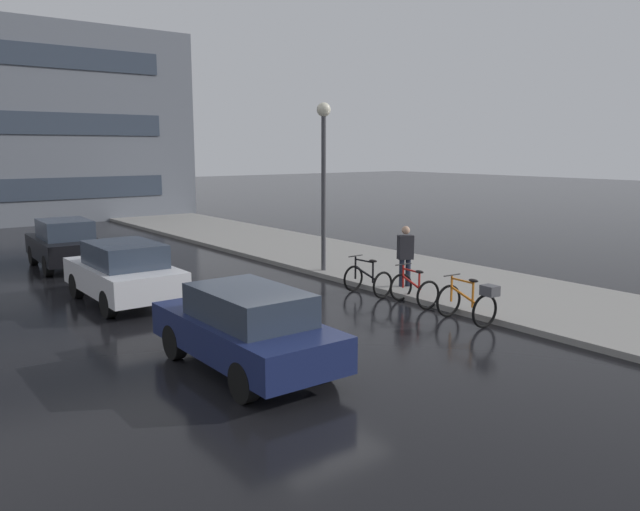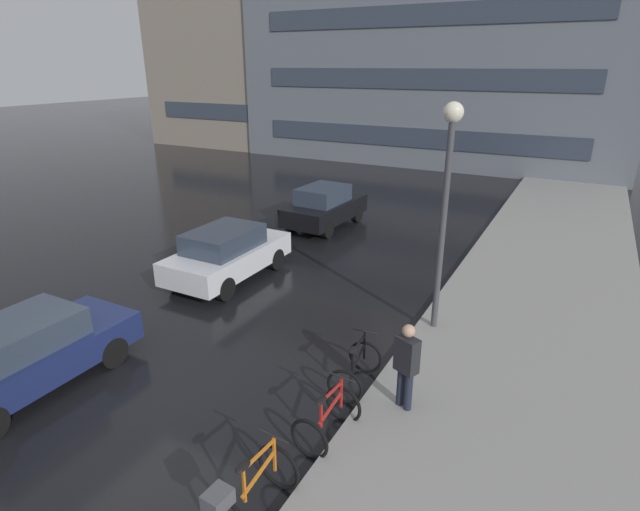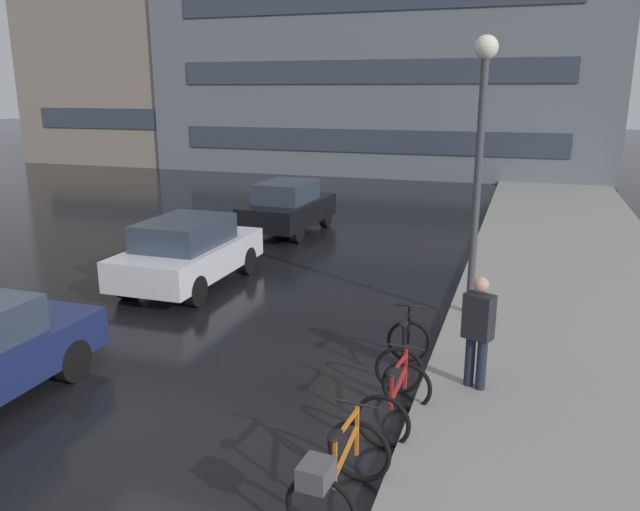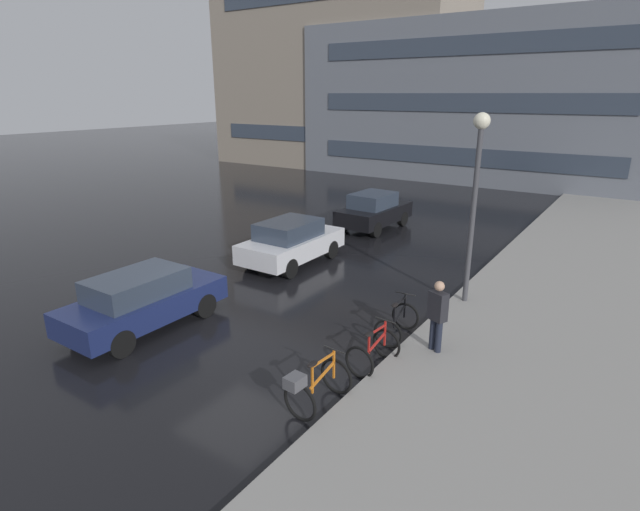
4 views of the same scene
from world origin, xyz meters
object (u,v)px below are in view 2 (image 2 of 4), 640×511
(bicycle_second, at_px, (327,419))
(car_black, at_px, (324,206))
(pedestrian, at_px, (406,365))
(streetlamp, at_px, (447,183))
(bicycle_nearest, at_px, (247,492))
(car_white, at_px, (227,253))
(car_navy, at_px, (24,354))
(bicycle_third, at_px, (356,369))

(bicycle_second, bearing_deg, car_black, 118.05)
(bicycle_second, bearing_deg, pedestrian, 53.98)
(pedestrian, relative_size, streetlamp, 0.34)
(bicycle_nearest, height_order, streetlamp, streetlamp)
(car_white, height_order, streetlamp, streetlamp)
(bicycle_second, xyz_separation_m, car_navy, (-5.62, -1.48, 0.37))
(bicycle_nearest, bearing_deg, streetlamp, 83.38)
(bicycle_third, distance_m, car_black, 10.19)
(bicycle_nearest, distance_m, bicycle_second, 1.94)
(pedestrian, bearing_deg, car_white, 152.97)
(car_black, relative_size, pedestrian, 2.15)
(car_white, distance_m, pedestrian, 7.28)
(bicycle_nearest, bearing_deg, car_black, 113.35)
(pedestrian, bearing_deg, car_black, 125.14)
(bicycle_third, xyz_separation_m, car_navy, (-5.44, -3.00, 0.36))
(bicycle_second, bearing_deg, car_navy, -165.27)
(bicycle_nearest, bearing_deg, car_navy, 175.28)
(pedestrian, bearing_deg, car_navy, -157.45)
(car_white, xyz_separation_m, streetlamp, (6.12, -0.18, 2.71))
(car_navy, bearing_deg, pedestrian, 22.55)
(bicycle_nearest, bearing_deg, bicycle_second, 83.98)
(bicycle_second, distance_m, car_white, 7.21)
(car_navy, bearing_deg, bicycle_nearest, -4.72)
(car_navy, height_order, car_black, car_black)
(car_navy, height_order, pedestrian, pedestrian)
(car_black, bearing_deg, car_navy, -90.80)
(bicycle_second, bearing_deg, bicycle_nearest, -96.02)
(bicycle_nearest, relative_size, bicycle_second, 1.26)
(car_navy, xyz_separation_m, car_white, (0.03, 6.01, 0.03))
(bicycle_nearest, xyz_separation_m, car_black, (-5.25, 12.16, 0.28))
(bicycle_second, distance_m, pedestrian, 1.63)
(car_black, bearing_deg, car_white, -91.36)
(car_navy, distance_m, car_white, 6.01)
(bicycle_third, xyz_separation_m, streetlamp, (0.71, 2.83, 3.10))
(car_navy, relative_size, car_black, 1.06)
(car_white, height_order, pedestrian, pedestrian)
(car_black, height_order, pedestrian, pedestrian)
(bicycle_nearest, height_order, pedestrian, pedestrian)
(streetlamp, bearing_deg, car_navy, -136.49)
(bicycle_nearest, relative_size, streetlamp, 0.28)
(streetlamp, bearing_deg, bicycle_third, -104.00)
(car_white, distance_m, car_black, 5.71)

